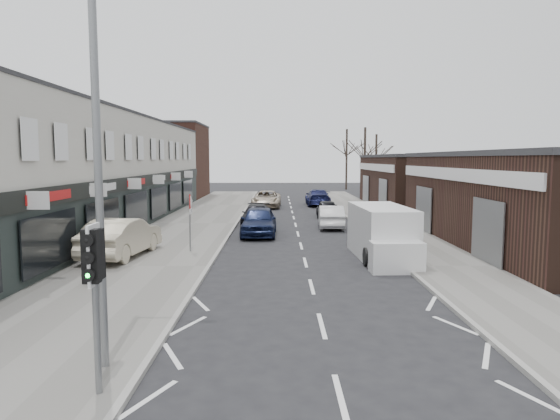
{
  "coord_description": "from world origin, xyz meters",
  "views": [
    {
      "loc": [
        -1.14,
        -10.68,
        4.36
      ],
      "look_at": [
        -1.08,
        6.38,
        2.6
      ],
      "focal_mm": 32.0,
      "sensor_mm": 36.0,
      "label": 1
    }
  ],
  "objects_px": {
    "sedan_on_pavement": "(122,237)",
    "pedestrian": "(91,257)",
    "white_van": "(382,234)",
    "parked_car_right_c": "(318,197)",
    "parked_car_left_b": "(257,215)",
    "warning_sign": "(190,206)",
    "street_lamp": "(106,145)",
    "parked_car_right_b": "(327,208)",
    "parked_car_left_c": "(267,199)",
    "traffic_light": "(94,269)",
    "parked_car_left_a": "(259,221)",
    "parked_car_right_a": "(331,217)"
  },
  "relations": [
    {
      "from": "traffic_light",
      "to": "parked_car_left_b",
      "type": "bearing_deg",
      "value": 85.69
    },
    {
      "from": "sedan_on_pavement",
      "to": "parked_car_left_a",
      "type": "xyz_separation_m",
      "value": [
        5.71,
        6.73,
        -0.15
      ]
    },
    {
      "from": "white_van",
      "to": "parked_car_left_a",
      "type": "relative_size",
      "value": 1.24
    },
    {
      "from": "white_van",
      "to": "sedan_on_pavement",
      "type": "distance_m",
      "value": 11.36
    },
    {
      "from": "warning_sign",
      "to": "parked_car_right_c",
      "type": "height_order",
      "value": "warning_sign"
    },
    {
      "from": "parked_car_left_a",
      "to": "parked_car_left_b",
      "type": "height_order",
      "value": "parked_car_left_a"
    },
    {
      "from": "parked_car_left_a",
      "to": "parked_car_right_c",
      "type": "distance_m",
      "value": 18.88
    },
    {
      "from": "street_lamp",
      "to": "warning_sign",
      "type": "relative_size",
      "value": 2.96
    },
    {
      "from": "pedestrian",
      "to": "parked_car_right_c",
      "type": "xyz_separation_m",
      "value": [
        10.13,
        29.55,
        -0.22
      ]
    },
    {
      "from": "traffic_light",
      "to": "parked_car_left_a",
      "type": "distance_m",
      "value": 19.68
    },
    {
      "from": "parked_car_left_b",
      "to": "parked_car_left_c",
      "type": "distance_m",
      "value": 11.77
    },
    {
      "from": "pedestrian",
      "to": "parked_car_left_a",
      "type": "distance_m",
      "value": 12.48
    },
    {
      "from": "parked_car_left_b",
      "to": "parked_car_right_a",
      "type": "height_order",
      "value": "parked_car_right_a"
    },
    {
      "from": "warning_sign",
      "to": "parked_car_left_b",
      "type": "relative_size",
      "value": 0.6
    },
    {
      "from": "white_van",
      "to": "pedestrian",
      "type": "bearing_deg",
      "value": -159.77
    },
    {
      "from": "white_van",
      "to": "parked_car_right_c",
      "type": "height_order",
      "value": "white_van"
    },
    {
      "from": "warning_sign",
      "to": "parked_car_left_a",
      "type": "distance_m",
      "value": 6.36
    },
    {
      "from": "white_van",
      "to": "pedestrian",
      "type": "xyz_separation_m",
      "value": [
        -10.99,
        -4.61,
        -0.1
      ]
    },
    {
      "from": "white_van",
      "to": "parked_car_left_b",
      "type": "distance_m",
      "value": 12.81
    },
    {
      "from": "parked_car_left_c",
      "to": "parked_car_right_b",
      "type": "relative_size",
      "value": 1.4
    },
    {
      "from": "parked_car_left_c",
      "to": "street_lamp",
      "type": "bearing_deg",
      "value": -91.9
    },
    {
      "from": "traffic_light",
      "to": "pedestrian",
      "type": "bearing_deg",
      "value": 111.21
    },
    {
      "from": "sedan_on_pavement",
      "to": "pedestrian",
      "type": "height_order",
      "value": "pedestrian"
    },
    {
      "from": "sedan_on_pavement",
      "to": "parked_car_right_c",
      "type": "height_order",
      "value": "sedan_on_pavement"
    },
    {
      "from": "parked_car_left_b",
      "to": "warning_sign",
      "type": "bearing_deg",
      "value": -102.56
    },
    {
      "from": "traffic_light",
      "to": "street_lamp",
      "type": "xyz_separation_m",
      "value": [
        -0.13,
        1.22,
        2.2
      ]
    },
    {
      "from": "white_van",
      "to": "parked_car_right_b",
      "type": "xyz_separation_m",
      "value": [
        -0.89,
        15.68,
        -0.43
      ]
    },
    {
      "from": "street_lamp",
      "to": "parked_car_right_c",
      "type": "relative_size",
      "value": 1.52
    },
    {
      "from": "sedan_on_pavement",
      "to": "parked_car_left_c",
      "type": "bearing_deg",
      "value": -97.29
    },
    {
      "from": "parked_car_right_b",
      "to": "warning_sign",
      "type": "bearing_deg",
      "value": 64.79
    },
    {
      "from": "parked_car_right_a",
      "to": "parked_car_right_b",
      "type": "height_order",
      "value": "parked_car_right_a"
    },
    {
      "from": "warning_sign",
      "to": "pedestrian",
      "type": "bearing_deg",
      "value": -112.68
    },
    {
      "from": "sedan_on_pavement",
      "to": "street_lamp",
      "type": "bearing_deg",
      "value": 113.22
    },
    {
      "from": "traffic_light",
      "to": "street_lamp",
      "type": "distance_m",
      "value": 2.52
    },
    {
      "from": "traffic_light",
      "to": "pedestrian",
      "type": "distance_m",
      "value": 8.92
    },
    {
      "from": "street_lamp",
      "to": "white_van",
      "type": "height_order",
      "value": "street_lamp"
    },
    {
      "from": "parked_car_left_b",
      "to": "traffic_light",
      "type": "bearing_deg",
      "value": -92.59
    },
    {
      "from": "parked_car_left_a",
      "to": "parked_car_right_c",
      "type": "height_order",
      "value": "parked_car_left_a"
    },
    {
      "from": "traffic_light",
      "to": "parked_car_right_a",
      "type": "relative_size",
      "value": 0.72
    },
    {
      "from": "street_lamp",
      "to": "pedestrian",
      "type": "height_order",
      "value": "street_lamp"
    },
    {
      "from": "pedestrian",
      "to": "parked_car_right_c",
      "type": "relative_size",
      "value": 0.33
    },
    {
      "from": "sedan_on_pavement",
      "to": "parked_car_right_a",
      "type": "height_order",
      "value": "sedan_on_pavement"
    },
    {
      "from": "parked_car_left_b",
      "to": "parked_car_right_a",
      "type": "xyz_separation_m",
      "value": [
        4.78,
        -1.51,
        0.05
      ]
    },
    {
      "from": "street_lamp",
      "to": "parked_car_left_a",
      "type": "height_order",
      "value": "street_lamp"
    },
    {
      "from": "traffic_light",
      "to": "parked_car_right_a",
      "type": "height_order",
      "value": "traffic_light"
    },
    {
      "from": "parked_car_left_c",
      "to": "parked_car_right_a",
      "type": "distance_m",
      "value": 13.98
    },
    {
      "from": "street_lamp",
      "to": "white_van",
      "type": "xyz_separation_m",
      "value": [
        7.93,
        11.61,
        -3.54
      ]
    },
    {
      "from": "parked_car_right_a",
      "to": "warning_sign",
      "type": "bearing_deg",
      "value": 52.6
    },
    {
      "from": "white_van",
      "to": "warning_sign",
      "type": "bearing_deg",
      "value": 169.51
    },
    {
      "from": "sedan_on_pavement",
      "to": "parked_car_left_a",
      "type": "relative_size",
      "value": 1.07
    }
  ]
}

